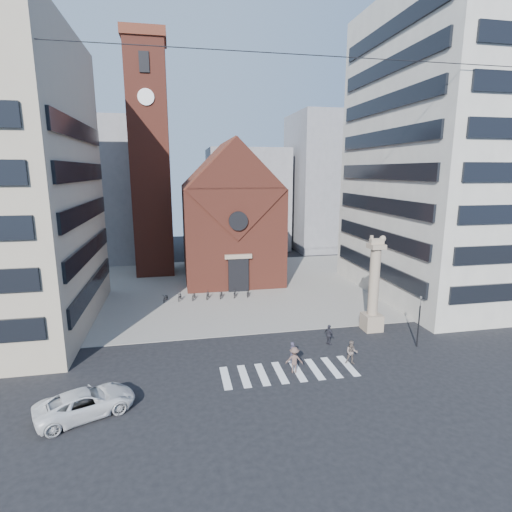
# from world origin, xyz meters

# --- Properties ---
(ground) EXTENTS (120.00, 120.00, 0.00)m
(ground) POSITION_xyz_m (0.00, 0.00, 0.00)
(ground) COLOR black
(ground) RESTS_ON ground
(piazza) EXTENTS (46.00, 30.00, 0.05)m
(piazza) POSITION_xyz_m (0.00, 19.00, 0.03)
(piazza) COLOR gray
(piazza) RESTS_ON ground
(zebra_crossing) EXTENTS (10.20, 3.20, 0.01)m
(zebra_crossing) POSITION_xyz_m (0.55, -3.00, 0.01)
(zebra_crossing) COLOR white
(zebra_crossing) RESTS_ON ground
(church) EXTENTS (12.00, 16.65, 18.00)m
(church) POSITION_xyz_m (0.00, 25.04, 7.98)
(church) COLOR brown
(church) RESTS_ON ground
(campanile) EXTENTS (5.50, 5.50, 31.20)m
(campanile) POSITION_xyz_m (-10.00, 28.00, 15.74)
(campanile) COLOR brown
(campanile) RESTS_ON ground
(building_right) EXTENTS (18.00, 22.00, 32.00)m
(building_right) POSITION_xyz_m (24.00, 12.00, 16.00)
(building_right) COLOR beige
(building_right) RESTS_ON ground
(bg_block_left) EXTENTS (16.00, 14.00, 22.00)m
(bg_block_left) POSITION_xyz_m (-20.00, 40.00, 11.00)
(bg_block_left) COLOR gray
(bg_block_left) RESTS_ON ground
(bg_block_mid) EXTENTS (14.00, 12.00, 18.00)m
(bg_block_mid) POSITION_xyz_m (6.00, 45.00, 9.00)
(bg_block_mid) COLOR gray
(bg_block_mid) RESTS_ON ground
(bg_block_right) EXTENTS (16.00, 14.00, 24.00)m
(bg_block_right) POSITION_xyz_m (22.00, 42.00, 12.00)
(bg_block_right) COLOR gray
(bg_block_right) RESTS_ON ground
(lion_column) EXTENTS (1.63, 1.60, 8.68)m
(lion_column) POSITION_xyz_m (10.01, 3.00, 3.46)
(lion_column) COLOR gray
(lion_column) RESTS_ON ground
(traffic_light) EXTENTS (0.13, 0.16, 4.30)m
(traffic_light) POSITION_xyz_m (12.00, -1.00, 2.29)
(traffic_light) COLOR black
(traffic_light) RESTS_ON ground
(white_car) EXTENTS (6.12, 4.56, 1.54)m
(white_car) POSITION_xyz_m (-12.58, -5.62, 0.77)
(white_car) COLOR silver
(white_car) RESTS_ON ground
(pedestrian_0) EXTENTS (0.72, 0.67, 1.66)m
(pedestrian_0) POSITION_xyz_m (1.20, -1.78, 0.83)
(pedestrian_0) COLOR #342F42
(pedestrian_0) RESTS_ON ground
(pedestrian_1) EXTENTS (1.07, 0.95, 1.82)m
(pedestrian_1) POSITION_xyz_m (5.44, -2.76, 0.91)
(pedestrian_1) COLOR #645750
(pedestrian_1) RESTS_ON ground
(pedestrian_2) EXTENTS (0.78, 1.10, 1.73)m
(pedestrian_2) POSITION_xyz_m (5.03, 0.74, 0.87)
(pedestrian_2) COLOR #27272E
(pedestrian_2) RESTS_ON ground
(pedestrian_3) EXTENTS (1.37, 1.01, 1.90)m
(pedestrian_3) POSITION_xyz_m (0.91, -3.13, 0.95)
(pedestrian_3) COLOR brown
(pedestrian_3) RESTS_ON ground
(scooter_0) EXTENTS (0.92, 1.67, 0.83)m
(scooter_0) POSITION_xyz_m (-8.45, 14.75, 0.47)
(scooter_0) COLOR black
(scooter_0) RESTS_ON piazza
(scooter_1) EXTENTS (0.80, 1.60, 0.93)m
(scooter_1) POSITION_xyz_m (-6.91, 14.75, 0.51)
(scooter_1) COLOR black
(scooter_1) RESTS_ON piazza
(scooter_2) EXTENTS (0.92, 1.67, 0.83)m
(scooter_2) POSITION_xyz_m (-5.38, 14.75, 0.47)
(scooter_2) COLOR black
(scooter_2) RESTS_ON piazza
(scooter_3) EXTENTS (0.80, 1.60, 0.93)m
(scooter_3) POSITION_xyz_m (-3.85, 14.75, 0.51)
(scooter_3) COLOR black
(scooter_3) RESTS_ON piazza
(scooter_4) EXTENTS (0.92, 1.67, 0.83)m
(scooter_4) POSITION_xyz_m (-2.31, 14.75, 0.47)
(scooter_4) COLOR black
(scooter_4) RESTS_ON piazza
(scooter_5) EXTENTS (0.80, 1.60, 0.93)m
(scooter_5) POSITION_xyz_m (-0.78, 14.75, 0.51)
(scooter_5) COLOR black
(scooter_5) RESTS_ON piazza
(scooter_6) EXTENTS (0.92, 1.67, 0.83)m
(scooter_6) POSITION_xyz_m (0.75, 14.75, 0.47)
(scooter_6) COLOR black
(scooter_6) RESTS_ON piazza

